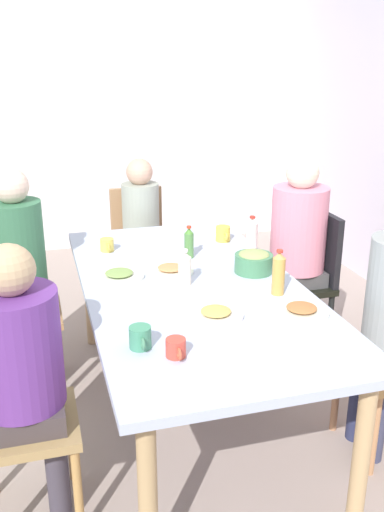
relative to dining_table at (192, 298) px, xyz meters
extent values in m
plane|color=#A28F85|center=(0.00, 0.00, -0.67)|extent=(7.05, 7.05, 0.00)
cube|color=silver|center=(-3.00, 0.00, 0.63)|extent=(0.12, 4.13, 2.60)
cube|color=#B1BCD6|center=(0.00, 0.00, 0.05)|extent=(2.06, 1.05, 0.04)
cylinder|color=tan|center=(-0.93, -0.43, -0.32)|extent=(0.07, 0.07, 0.70)
cylinder|color=tan|center=(0.93, -0.43, -0.32)|extent=(0.07, 0.07, 0.70)
cylinder|color=tan|center=(-0.93, 0.43, -0.32)|extent=(0.07, 0.07, 0.70)
cylinder|color=tan|center=(0.93, 0.43, -0.32)|extent=(0.07, 0.07, 0.70)
cube|color=#AC775A|center=(-1.33, 0.00, -0.23)|extent=(0.40, 0.40, 0.04)
cylinder|color=tan|center=(-1.50, 0.17, -0.46)|extent=(0.04, 0.04, 0.43)
cylinder|color=#B37D4D|center=(-1.50, -0.17, -0.46)|extent=(0.04, 0.04, 0.43)
cylinder|color=#A98056|center=(-1.16, 0.17, -0.46)|extent=(0.04, 0.04, 0.43)
cylinder|color=#B07D4A|center=(-1.16, -0.17, -0.46)|extent=(0.04, 0.04, 0.43)
cube|color=#A87C55|center=(-1.51, 0.00, 0.00)|extent=(0.04, 0.38, 0.45)
cylinder|color=brown|center=(-1.23, 0.08, -0.45)|extent=(0.09, 0.09, 0.45)
cylinder|color=brown|center=(-1.23, -0.08, -0.45)|extent=(0.09, 0.09, 0.45)
cube|color=brown|center=(-1.33, 0.00, -0.17)|extent=(0.30, 0.30, 0.10)
cylinder|color=#9AA394|center=(-1.33, 0.00, 0.09)|extent=(0.26, 0.26, 0.42)
sphere|color=tan|center=(-1.33, 0.00, 0.38)|extent=(0.18, 0.18, 0.18)
cube|color=#A4764A|center=(-0.51, -0.83, -0.23)|extent=(0.40, 0.40, 0.04)
cylinder|color=#A68248|center=(-0.68, -0.66, -0.46)|extent=(0.04, 0.04, 0.43)
cylinder|color=tan|center=(-0.34, -0.66, -0.46)|extent=(0.04, 0.04, 0.43)
cylinder|color=#454542|center=(-0.59, -0.73, -0.45)|extent=(0.09, 0.09, 0.45)
cylinder|color=#394340|center=(-0.43, -0.73, -0.45)|extent=(0.09, 0.09, 0.45)
cube|color=#444848|center=(-0.51, -0.83, -0.17)|extent=(0.30, 0.30, 0.10)
cylinder|color=#356C4A|center=(-0.51, -0.83, 0.15)|extent=(0.29, 0.29, 0.54)
sphere|color=beige|center=(-0.51, -0.83, 0.51)|extent=(0.19, 0.19, 0.19)
cube|color=black|center=(-0.51, 0.83, -0.23)|extent=(0.40, 0.40, 0.04)
cylinder|color=black|center=(-0.34, 1.00, -0.46)|extent=(0.04, 0.04, 0.43)
cylinder|color=black|center=(-0.68, 1.00, -0.46)|extent=(0.04, 0.04, 0.43)
cylinder|color=black|center=(-0.34, 0.66, -0.46)|extent=(0.04, 0.04, 0.43)
cylinder|color=black|center=(-0.68, 0.66, -0.46)|extent=(0.04, 0.04, 0.43)
cube|color=black|center=(-0.51, 1.01, 0.00)|extent=(0.38, 0.04, 0.45)
cylinder|color=#433E3D|center=(-0.43, 0.73, -0.45)|extent=(0.09, 0.09, 0.45)
cylinder|color=#35383D|center=(-0.59, 0.73, -0.45)|extent=(0.09, 0.09, 0.45)
cube|color=#464647|center=(-0.51, 0.83, -0.17)|extent=(0.30, 0.30, 0.10)
cylinder|color=pink|center=(-0.51, 0.83, 0.14)|extent=(0.34, 0.34, 0.52)
sphere|color=beige|center=(-0.51, 0.83, 0.49)|extent=(0.20, 0.20, 0.20)
cylinder|color=#B07B51|center=(0.68, 0.66, -0.46)|extent=(0.04, 0.04, 0.43)
cylinder|color=tan|center=(0.34, 0.66, -0.46)|extent=(0.04, 0.04, 0.43)
cylinder|color=#373953|center=(0.59, 0.73, -0.45)|extent=(0.09, 0.09, 0.45)
cylinder|color=#292E50|center=(0.43, 0.73, -0.45)|extent=(0.09, 0.09, 0.45)
cube|color=#A48452|center=(0.51, -0.83, -0.23)|extent=(0.40, 0.40, 0.04)
cylinder|color=#B27E4B|center=(0.34, -0.66, -0.46)|extent=(0.04, 0.04, 0.43)
cylinder|color=#B5884B|center=(0.68, -0.66, -0.46)|extent=(0.04, 0.04, 0.43)
cylinder|color=#3A364A|center=(0.43, -0.73, -0.45)|extent=(0.09, 0.09, 0.45)
cylinder|color=#3E3845|center=(0.59, -0.73, -0.45)|extent=(0.09, 0.09, 0.45)
cube|color=#423839|center=(0.51, -0.83, -0.17)|extent=(0.30, 0.30, 0.10)
cylinder|color=#64338B|center=(0.51, -0.83, 0.11)|extent=(0.33, 0.33, 0.46)
sphere|color=tan|center=(0.51, -0.83, 0.43)|extent=(0.19, 0.19, 0.19)
cylinder|color=white|center=(0.38, 0.00, 0.08)|extent=(0.24, 0.24, 0.01)
ellipsoid|color=tan|center=(0.38, 0.00, 0.10)|extent=(0.13, 0.13, 0.02)
cylinder|color=white|center=(-0.19, -0.06, 0.08)|extent=(0.24, 0.24, 0.01)
ellipsoid|color=#D48753|center=(-0.19, -0.06, 0.10)|extent=(0.13, 0.13, 0.02)
cylinder|color=silver|center=(-0.19, -0.33, 0.08)|extent=(0.26, 0.26, 0.01)
ellipsoid|color=#7D9C52|center=(-0.19, -0.33, 0.10)|extent=(0.14, 0.14, 0.02)
cylinder|color=silver|center=(0.45, 0.37, 0.08)|extent=(0.24, 0.24, 0.01)
ellipsoid|color=#AF6D3C|center=(0.45, 0.37, 0.10)|extent=(0.13, 0.13, 0.02)
cylinder|color=#437E55|center=(-0.08, 0.36, 0.12)|extent=(0.20, 0.20, 0.10)
ellipsoid|color=#95A461|center=(-0.08, 0.36, 0.17)|extent=(0.16, 0.16, 0.04)
cylinder|color=#DEC352|center=(-0.62, -0.33, 0.11)|extent=(0.08, 0.08, 0.07)
torus|color=gold|center=(-0.57, -0.33, 0.11)|extent=(0.05, 0.01, 0.05)
cylinder|color=yellow|center=(-0.61, 0.37, 0.12)|extent=(0.09, 0.09, 0.09)
torus|color=#E1C449|center=(-0.56, 0.37, 0.12)|extent=(0.05, 0.01, 0.05)
cylinder|color=#418D69|center=(0.56, -0.37, 0.11)|extent=(0.09, 0.09, 0.09)
torus|color=#43835E|center=(0.62, -0.37, 0.11)|extent=(0.05, 0.01, 0.05)
cylinder|color=#D44637|center=(0.66, -0.25, 0.11)|extent=(0.08, 0.08, 0.07)
torus|color=#C75236|center=(0.71, -0.25, 0.11)|extent=(0.05, 0.01, 0.05)
cylinder|color=#4E8241|center=(-0.39, 0.09, 0.14)|extent=(0.05, 0.05, 0.14)
cone|color=#498532|center=(-0.39, 0.09, 0.23)|extent=(0.05, 0.05, 0.03)
cylinder|color=red|center=(-0.39, 0.09, 0.25)|extent=(0.03, 0.03, 0.01)
cylinder|color=beige|center=(-0.01, -0.03, 0.14)|extent=(0.06, 0.06, 0.14)
cone|color=silver|center=(-0.01, -0.03, 0.23)|extent=(0.06, 0.06, 0.03)
cylinder|color=silver|center=(-0.01, -0.03, 0.25)|extent=(0.03, 0.03, 0.01)
cylinder|color=gold|center=(0.22, 0.36, 0.16)|extent=(0.06, 0.06, 0.18)
cone|color=tan|center=(0.22, 0.36, 0.27)|extent=(0.05, 0.05, 0.03)
cylinder|color=red|center=(0.22, 0.36, 0.29)|extent=(0.03, 0.03, 0.01)
cylinder|color=silver|center=(-0.37, 0.46, 0.16)|extent=(0.06, 0.06, 0.18)
cone|color=silver|center=(-0.37, 0.46, 0.26)|extent=(0.06, 0.06, 0.03)
cylinder|color=red|center=(-0.37, 0.46, 0.28)|extent=(0.03, 0.03, 0.01)
camera|label=1|loc=(2.51, -0.71, 1.16)|focal=39.90mm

